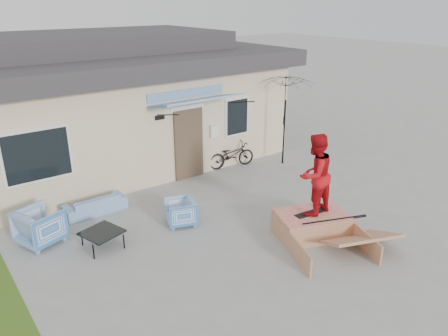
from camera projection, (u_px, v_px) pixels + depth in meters
ground at (263, 252)px, 9.24m from camera, size 90.00×90.00×0.00m
house at (106, 98)px, 14.48m from camera, size 10.80×8.49×4.10m
loveseat at (94, 201)px, 10.87m from camera, size 1.54×0.47×0.60m
armchair_left at (40, 225)px, 9.47m from camera, size 1.04×1.08×0.88m
armchair_right at (181, 211)px, 10.30m from camera, size 0.82×0.84×0.69m
coffee_table at (103, 239)px, 9.39m from camera, size 0.94×0.94×0.37m
bicycle at (232, 152)px, 13.75m from camera, size 1.63×0.84×1.00m
patio_umbrella at (285, 111)px, 13.59m from camera, size 2.10×2.01×2.20m
skate_ramp at (312, 224)px, 9.85m from camera, size 2.18×2.48×0.51m
skateboard at (311, 212)px, 9.80m from camera, size 0.87×0.31×0.05m
skater at (315, 173)px, 9.45m from camera, size 0.96×0.78×1.85m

